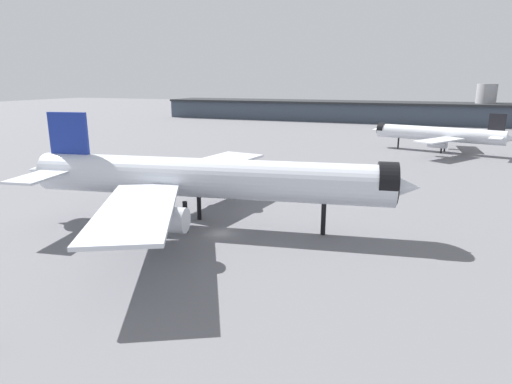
{
  "coord_description": "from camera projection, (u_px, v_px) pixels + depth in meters",
  "views": [
    {
      "loc": [
        30.47,
        -61.88,
        24.94
      ],
      "look_at": [
        4.77,
        3.71,
        6.72
      ],
      "focal_mm": 30.41,
      "sensor_mm": 36.0,
      "label": 1
    }
  ],
  "objects": [
    {
      "name": "terminal_building",
      "position": [
        367.0,
        111.0,
        268.7
      ],
      "size": [
        258.08,
        35.92,
        22.97
      ],
      "rotation": [
        0.0,
        0.0,
        0.01
      ],
      "color": "#3D4756",
      "rests_on": "ground"
    },
    {
      "name": "ground",
      "position": [
        222.0,
        233.0,
        72.79
      ],
      "size": [
        900.0,
        900.0,
        0.0
      ],
      "primitive_type": "plane",
      "color": "slate"
    },
    {
      "name": "airliner_near_gate",
      "position": [
        206.0,
        179.0,
        73.99
      ],
      "size": [
        69.64,
        62.8,
        19.48
      ],
      "rotation": [
        0.0,
        0.0,
        0.17
      ],
      "color": "silver",
      "rests_on": "ground"
    },
    {
      "name": "traffic_cone_near_nose",
      "position": [
        153.0,
        178.0,
        111.84
      ],
      "size": [
        0.55,
        0.55,
        0.69
      ],
      "primitive_type": "cone",
      "color": "#F2600C",
      "rests_on": "ground"
    },
    {
      "name": "service_truck_front",
      "position": [
        271.0,
        172.0,
        113.22
      ],
      "size": [
        5.77,
        5.17,
        3.0
      ],
      "rotation": [
        0.0,
        0.0,
        3.79
      ],
      "color": "black",
      "rests_on": "ground"
    },
    {
      "name": "airliner_far_taxiway",
      "position": [
        439.0,
        134.0,
        153.63
      ],
      "size": [
        48.66,
        43.52,
        14.34
      ],
      "rotation": [
        0.0,
        0.0,
        2.9
      ],
      "color": "silver",
      "rests_on": "ground"
    }
  ]
}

